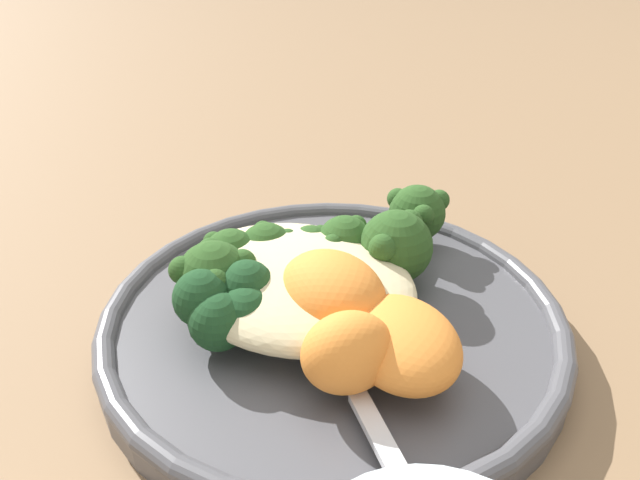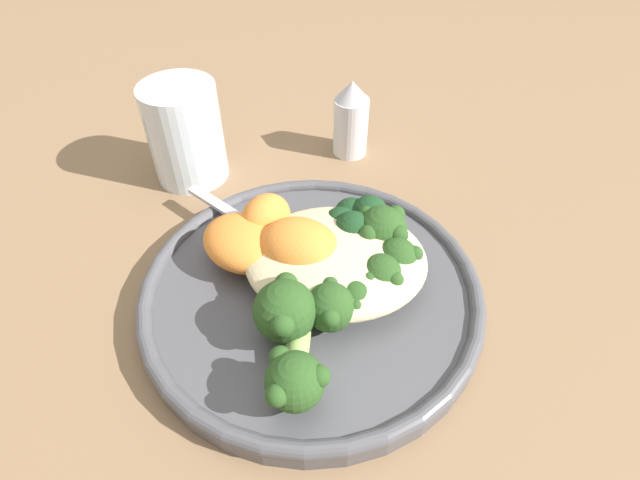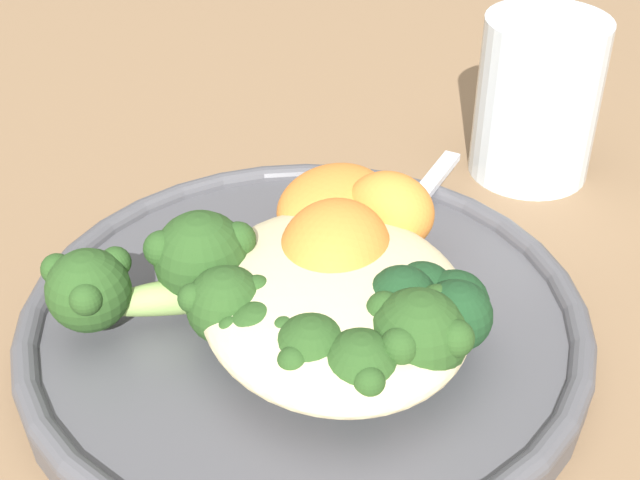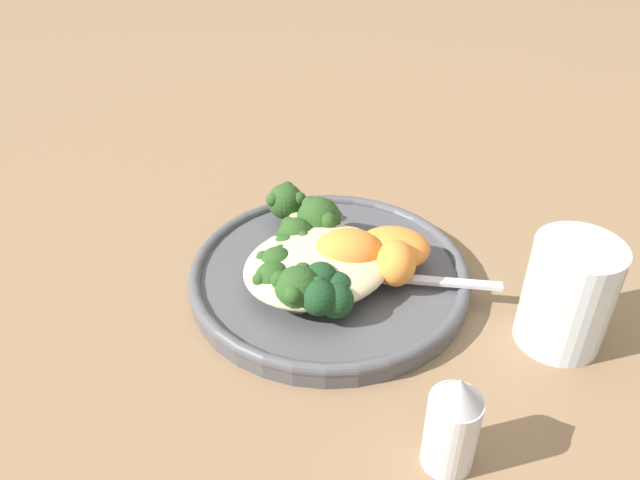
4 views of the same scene
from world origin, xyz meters
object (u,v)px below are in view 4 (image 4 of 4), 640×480
Objects in this scene: broccoli_stalk_4 at (288,265)px; spoon at (406,277)px; sweet_potato_chunk_0 at (347,253)px; sweet_potato_chunk_2 at (394,247)px; kale_tuft at (324,292)px; salt_shaker at (453,423)px; broccoli_stalk_0 at (323,223)px; broccoli_stalk_6 at (304,286)px; quinoa_mound at (320,266)px; broccoli_stalk_1 at (296,213)px; broccoli_stalk_2 at (306,241)px; broccoli_stalk_3 at (301,254)px; water_glass at (568,295)px; sweet_potato_chunk_1 at (396,263)px; plate at (329,274)px; broccoli_stalk_5 at (287,276)px.

broccoli_stalk_4 is 0.11m from spoon.
sweet_potato_chunk_2 is at bearing -12.06° from sweet_potato_chunk_0.
sweet_potato_chunk_2 is at bearing 13.82° from kale_tuft.
salt_shaker is (-0.09, -0.18, 0.00)m from sweet_potato_chunk_2.
broccoli_stalk_6 is (-0.06, -0.07, -0.00)m from broccoli_stalk_0.
broccoli_stalk_1 reaches higher than quinoa_mound.
broccoli_stalk_2 reaches higher than broccoli_stalk_4.
broccoli_stalk_1 is at bearing -43.51° from broccoli_stalk_2.
quinoa_mound is 0.08m from spoon.
broccoli_stalk_3 is 0.23m from water_glass.
sweet_potato_chunk_1 is 0.02m from spoon.
salt_shaker reaches higher than broccoli_stalk_6.
quinoa_mound is at bearing 64.13° from kale_tuft.
sweet_potato_chunk_1 reaches higher than broccoli_stalk_3.
quinoa_mound is 1.95× the size of broccoli_stalk_3.
kale_tuft is at bearing -126.49° from plate.
broccoli_stalk_1 is 2.02× the size of sweet_potato_chunk_0.
kale_tuft is at bearing 136.19° from broccoli_stalk_2.
plate is at bearing 174.47° from broccoli_stalk_1.
salt_shaker is (0.00, -0.16, 0.00)m from kale_tuft.
plate is 1.91× the size of quinoa_mound.
sweet_potato_chunk_0 is at bearing -176.98° from broccoli_stalk_0.
broccoli_stalk_1 is at bearing 81.69° from salt_shaker.
salt_shaker reaches higher than broccoli_stalk_5.
broccoli_stalk_0 is 0.07m from broccoli_stalk_4.
sweet_potato_chunk_0 reaches higher than broccoli_stalk_6.
sweet_potato_chunk_1 is 0.17m from salt_shaker.
sweet_potato_chunk_2 is 1.24× the size of kale_tuft.
water_glass is at bearing -14.53° from spoon.
sweet_potato_chunk_0 reaches higher than broccoli_stalk_5.
broccoli_stalk_4 is at bearing 174.30° from plate.
plate is 3.21× the size of salt_shaker.
salt_shaker reaches higher than broccoli_stalk_0.
water_glass is (0.17, -0.13, 0.01)m from broccoli_stalk_6.
broccoli_stalk_5 is 0.20m from salt_shaker.
broccoli_stalk_2 is 0.89× the size of water_glass.
broccoli_stalk_1 is 0.28m from salt_shaker.
broccoli_stalk_3 is at bearing -137.04° from broccoli_stalk_5.
broccoli_stalk_6 is 0.10m from sweet_potato_chunk_2.
quinoa_mound is at bearing 138.03° from broccoli_stalk_3.
broccoli_stalk_1 is at bearing -122.24° from broccoli_stalk_5.
plate is 4.82× the size of kale_tuft.
broccoli_stalk_4 is 0.21m from salt_shaker.
broccoli_stalk_6 is at bearing -144.46° from plate.
quinoa_mound is 1.31× the size of broccoli_stalk_5.
broccoli_stalk_3 is at bearing 151.02° from sweet_potato_chunk_2.
sweet_potato_chunk_0 is 0.19m from water_glass.
sweet_potato_chunk_2 is at bearing 172.25° from broccoli_stalk_5.
quinoa_mound is 3.06× the size of sweet_potato_chunk_1.
broccoli_stalk_1 is at bearing 70.95° from kale_tuft.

